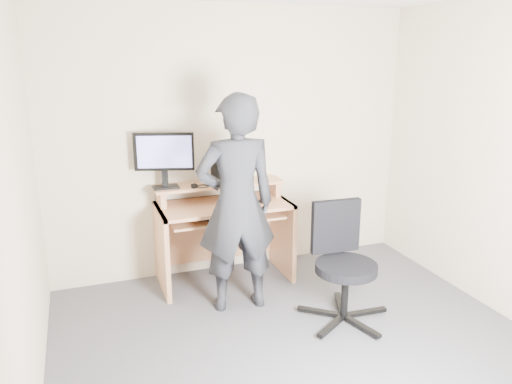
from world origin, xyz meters
TOP-DOWN VIEW (x-y plane):
  - ground at (0.00, 0.00)m, footprint 3.50×3.50m
  - back_wall at (0.00, 1.75)m, footprint 3.50×0.02m
  - desk at (-0.20, 1.53)m, footprint 1.20×0.60m
  - monitor at (-0.70, 1.58)m, footprint 0.51×0.18m
  - external_drive at (-0.21, 1.60)m, footprint 0.09×0.14m
  - travel_mug at (-0.17, 1.62)m, footprint 0.09×0.09m
  - smartphone at (-0.04, 1.55)m, footprint 0.11×0.14m
  - charger at (-0.46, 1.50)m, footprint 0.05×0.05m
  - headphones at (-0.28, 1.67)m, footprint 0.20×0.20m
  - keyboard at (-0.23, 1.36)m, footprint 0.49×0.31m
  - mouse at (0.14, 1.35)m, footprint 0.11×0.09m
  - office_chair at (0.49, 0.48)m, footprint 0.71×0.73m
  - person at (-0.24, 0.94)m, footprint 0.67×0.46m

SIDE VIEW (x-z plane):
  - ground at x=0.00m, z-range 0.00..0.00m
  - office_chair at x=0.49m, z-range 0.04..0.96m
  - desk at x=-0.20m, z-range 0.09..1.00m
  - keyboard at x=-0.23m, z-range 0.65..0.68m
  - mouse at x=0.14m, z-range 0.75..0.79m
  - person at x=-0.24m, z-range 0.00..1.79m
  - smartphone at x=-0.04m, z-range 0.91..0.92m
  - headphones at x=-0.28m, z-range 0.89..0.95m
  - charger at x=-0.46m, z-range 0.91..0.94m
  - travel_mug at x=-0.17m, z-range 0.91..1.10m
  - external_drive at x=-0.21m, z-range 0.91..1.11m
  - monitor at x=-0.70m, z-range 0.96..1.46m
  - back_wall at x=0.00m, z-range 0.00..2.50m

